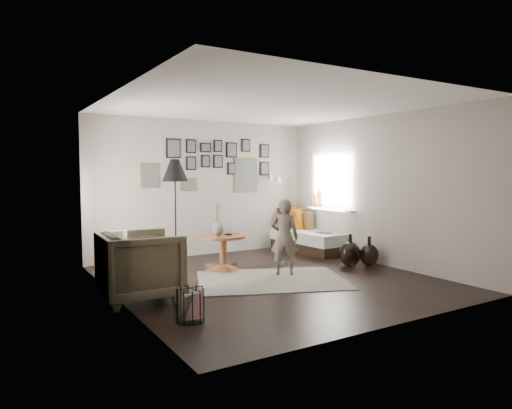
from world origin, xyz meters
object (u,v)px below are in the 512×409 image
armchair (140,266)px  demijohn_small (369,255)px  floor_lamp (175,174)px  child (284,237)px  daybed (305,236)px  vase (218,226)px  magazine_basket (191,305)px  pedestal_table (223,254)px  demijohn_large (350,254)px

armchair → demijohn_small: (4.00, 0.01, -0.25)m
floor_lamp → demijohn_small: (2.93, -1.51, -1.38)m
floor_lamp → demijohn_small: bearing=-27.3°
child → daybed: bearing=-94.2°
vase → demijohn_small: 2.66m
armchair → child: child is taller
daybed → armchair: 4.41m
vase → armchair: (-1.61, -1.03, -0.30)m
vase → magazine_basket: 2.61m
magazine_basket → vase: bearing=56.8°
armchair → child: size_ratio=0.80×
pedestal_table → magazine_basket: size_ratio=2.00×
demijohn_large → pedestal_table: bearing=156.2°
vase → armchair: bearing=-147.4°
demijohn_large → child: child is taller
pedestal_table → daybed: size_ratio=0.38×
magazine_basket → demijohn_large: (3.46, 1.23, 0.04)m
daybed → demijohn_large: (-0.33, -1.71, -0.07)m
pedestal_table → daybed: 2.46m
vase → demijohn_small: bearing=-23.0°
floor_lamp → vase: bearing=-42.6°
pedestal_table → vase: (-0.08, 0.02, 0.47)m
pedestal_table → demijohn_large: (1.99, -0.88, -0.05)m
floor_lamp → demijohn_large: (2.60, -1.39, -1.36)m
demijohn_large → demijohn_small: bearing=-20.2°
armchair → child: (2.34, 0.18, 0.16)m
pedestal_table → daybed: bearing=19.8°
daybed → child: child is taller
vase → demijohn_large: (2.07, -0.90, -0.52)m
pedestal_table → magazine_basket: (-1.48, -2.11, -0.09)m
magazine_basket → demijohn_large: demijohn_large is taller
magazine_basket → demijohn_large: 3.68m
floor_lamp → demijohn_small: floor_lamp is taller
vase → daybed: vase is taller
daybed → child: 2.37m
demijohn_large → child: (-1.34, 0.05, 0.38)m
child → demijohn_small: bearing=-144.9°
pedestal_table → armchair: 1.98m
pedestal_table → armchair: armchair is taller
vase → demijohn_small: vase is taller
armchair → demijohn_small: 4.01m
vase → armchair: size_ratio=0.55×
vase → child: 1.13m
daybed → demijohn_small: daybed is taller
pedestal_table → child: size_ratio=0.61×
pedestal_table → child: 1.11m
armchair → floor_lamp: (1.07, 1.53, 1.14)m
child → pedestal_table: bearing=-11.1°
vase → floor_lamp: 1.11m
daybed → demijohn_large: 1.74m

